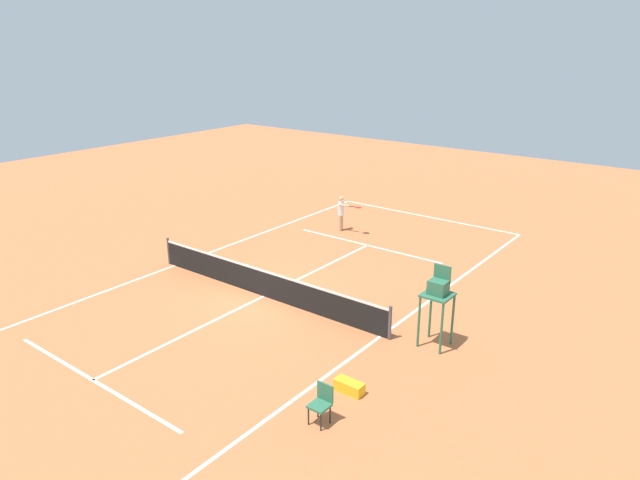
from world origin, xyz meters
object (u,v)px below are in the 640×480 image
player_serving (342,211)px  umpire_chair (438,294)px  tennis_ball (352,242)px  equipment_bag (349,387)px  courtside_chair_near (321,402)px

player_serving → umpire_chair: (-8.18, 6.94, 0.65)m
tennis_ball → umpire_chair: umpire_chair is taller
player_serving → umpire_chair: umpire_chair is taller
umpire_chair → equipment_bag: (0.61, 3.42, -1.46)m
umpire_chair → courtside_chair_near: umpire_chair is taller
umpire_chair → tennis_ball: bearing=-40.3°
player_serving → equipment_bag: (-7.56, 10.35, -0.80)m
tennis_ball → equipment_bag: 11.15m
tennis_ball → equipment_bag: size_ratio=0.09×
courtside_chair_near → equipment_bag: 1.44m
player_serving → tennis_ball: 1.96m
tennis_ball → umpire_chair: size_ratio=0.03×
courtside_chair_near → equipment_bag: (0.18, -1.38, -0.38)m
courtside_chair_near → equipment_bag: size_ratio=1.25×
tennis_ball → courtside_chair_near: 12.41m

